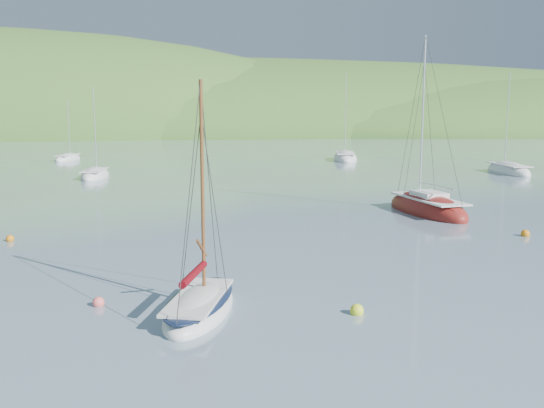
{
  "coord_description": "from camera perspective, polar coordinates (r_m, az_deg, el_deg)",
  "views": [
    {
      "loc": [
        -1.65,
        -19.15,
        6.57
      ],
      "look_at": [
        1.78,
        8.0,
        2.31
      ],
      "focal_mm": 40.0,
      "sensor_mm": 36.0,
      "label": 1
    }
  ],
  "objects": [
    {
      "name": "shoreline_hills",
      "position": [
        191.86,
        -9.66,
        6.76
      ],
      "size": [
        690.0,
        135.0,
        56.0
      ],
      "color": "#396024",
      "rests_on": "ground"
    },
    {
      "name": "distant_sloop_a",
      "position": [
        61.82,
        -16.32,
        2.55
      ],
      "size": [
        2.77,
        6.81,
        9.52
      ],
      "rotation": [
        0.0,
        0.0,
        -0.06
      ],
      "color": "white",
      "rests_on": "ground"
    },
    {
      "name": "ground",
      "position": [
        20.31,
        -2.2,
        -10.02
      ],
      "size": [
        700.0,
        700.0,
        0.0
      ],
      "primitive_type": "plane",
      "color": "slate",
      "rests_on": "ground"
    },
    {
      "name": "distant_sloop_d",
      "position": [
        68.15,
        21.35,
        2.87
      ],
      "size": [
        3.22,
        8.12,
        11.4
      ],
      "rotation": [
        0.0,
        0.0,
        -0.05
      ],
      "color": "white",
      "rests_on": "ground"
    },
    {
      "name": "sloop_red",
      "position": [
        40.23,
        14.39,
        -0.5
      ],
      "size": [
        4.07,
        8.59,
        12.22
      ],
      "rotation": [
        0.0,
        0.0,
        0.15
      ],
      "color": "maroon",
      "rests_on": "ground"
    },
    {
      "name": "mooring_buoys",
      "position": [
        25.92,
        2.1,
        -5.56
      ],
      "size": [
        26.98,
        13.42,
        0.46
      ],
      "color": "#E2F326",
      "rests_on": "ground"
    },
    {
      "name": "distant_sloop_c",
      "position": [
        84.46,
        -18.67,
        4.03
      ],
      "size": [
        3.5,
        6.36,
        8.6
      ],
      "rotation": [
        0.0,
        0.0,
        -0.24
      ],
      "color": "white",
      "rests_on": "ground"
    },
    {
      "name": "distant_sloop_b",
      "position": [
        80.53,
        6.9,
        4.25
      ],
      "size": [
        4.67,
        9.07,
        12.32
      ],
      "rotation": [
        0.0,
        0.0,
        -0.2
      ],
      "color": "white",
      "rests_on": "ground"
    },
    {
      "name": "daysailer_white",
      "position": [
        20.23,
        -6.83,
        -9.57
      ],
      "size": [
        3.25,
        5.58,
        8.09
      ],
      "rotation": [
        0.0,
        0.0,
        -0.27
      ],
      "color": "white",
      "rests_on": "ground"
    }
  ]
}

